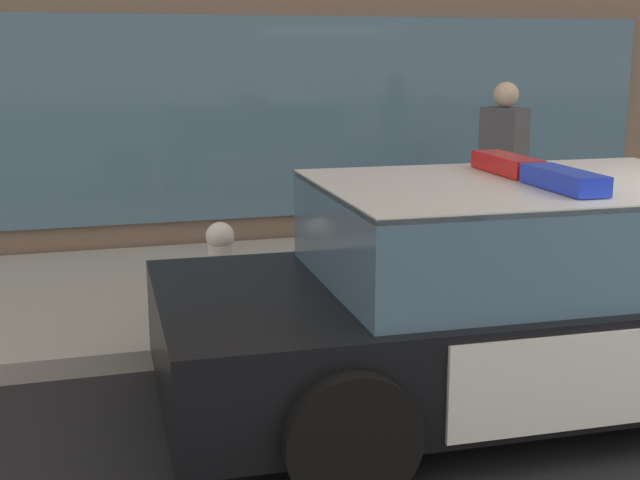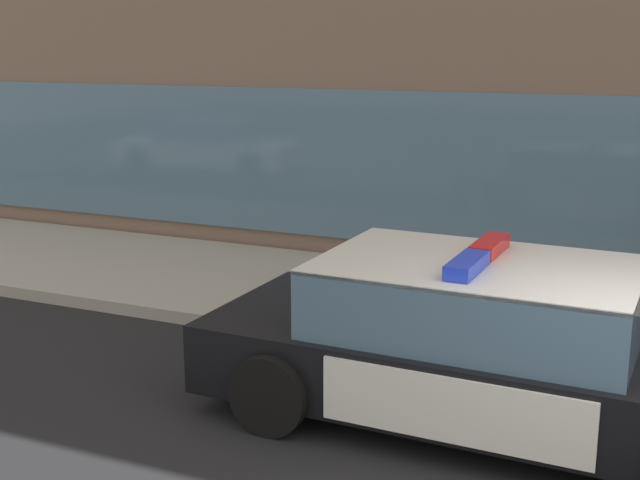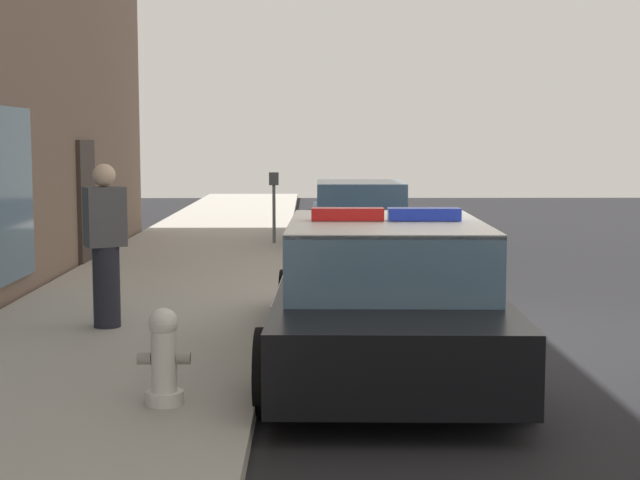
% 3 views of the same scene
% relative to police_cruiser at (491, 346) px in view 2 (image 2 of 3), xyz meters
% --- Properties ---
extents(police_cruiser, '(4.95, 2.24, 1.49)m').
position_rel_police_cruiser_xyz_m(police_cruiser, '(0.00, 0.00, 0.00)').
color(police_cruiser, black).
rests_on(police_cruiser, ground).
extents(fire_hydrant, '(0.34, 0.39, 0.73)m').
position_rel_police_cruiser_xyz_m(fire_hydrant, '(-1.74, 1.77, -0.18)').
color(fire_hydrant, silver).
rests_on(fire_hydrant, sidewalk).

